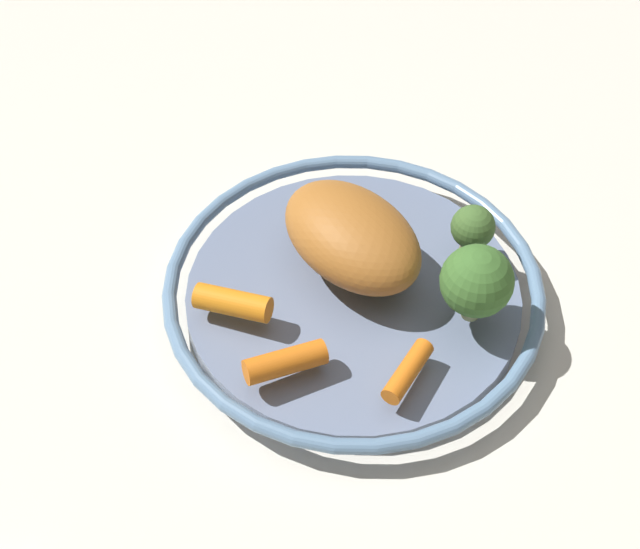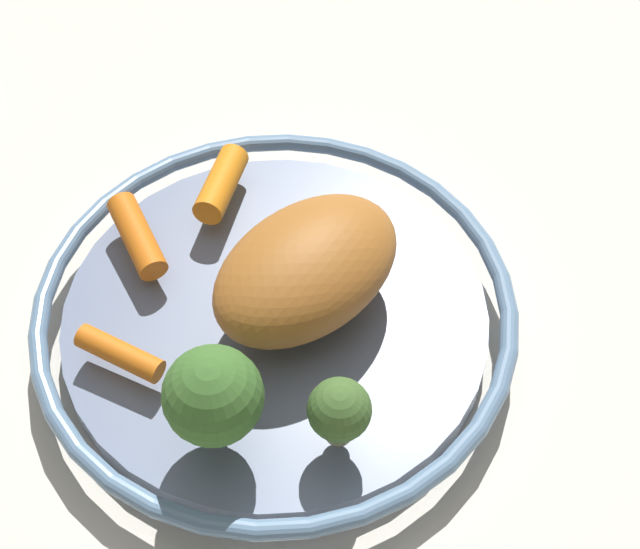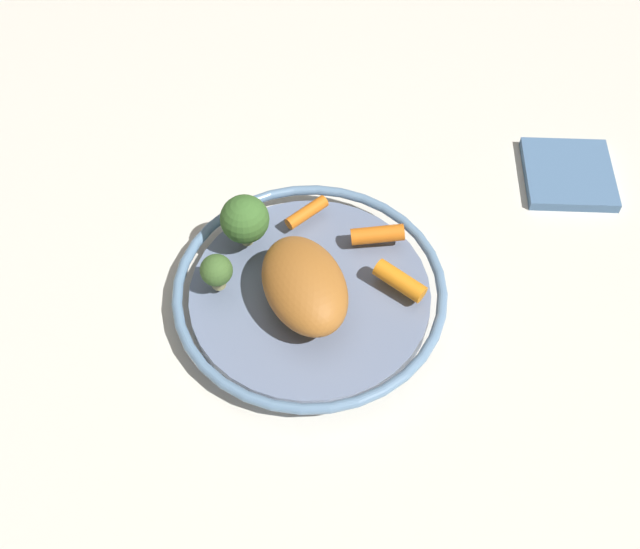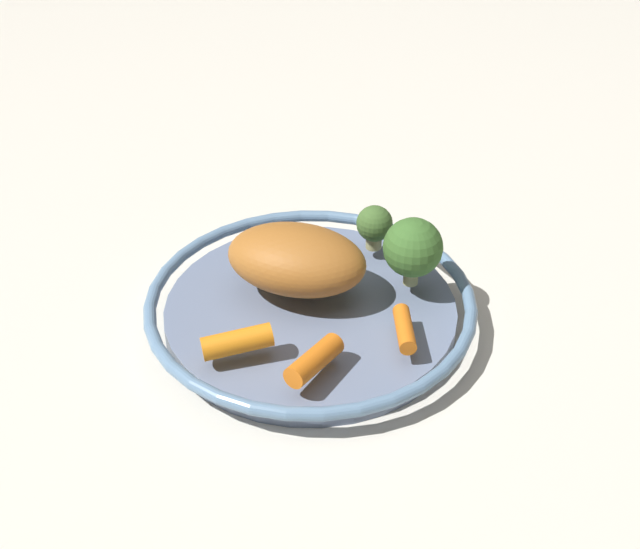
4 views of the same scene
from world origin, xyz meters
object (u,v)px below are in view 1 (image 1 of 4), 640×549
Objects in this scene: serving_bowl at (353,293)px; broccoli_floret_mid at (473,228)px; roast_chicken_piece at (349,236)px; baby_carrot_near_rim at (408,371)px; broccoli_floret_edge at (477,282)px; baby_carrot_left at (285,362)px; baby_carrot_back at (233,303)px.

serving_bowl is 0.11m from broccoli_floret_mid.
roast_chicken_piece is at bearing -178.05° from broccoli_floret_mid.
serving_bowl is 6.70× the size of broccoli_floret_mid.
roast_chicken_piece is 2.85× the size of broccoli_floret_mid.
roast_chicken_piece reaches higher than baby_carrot_near_rim.
broccoli_floret_edge is at bearing -26.38° from serving_bowl.
baby_carrot_back is at bearing 122.54° from baby_carrot_left.
broccoli_floret_mid is at bearing 60.06° from baby_carrot_near_rim.
roast_chicken_piece is (-0.00, 0.02, 0.05)m from serving_bowl.
baby_carrot_left is 1.33× the size of broccoli_floret_mid.
broccoli_floret_mid reaches higher than baby_carrot_near_rim.
baby_carrot_back reaches higher than baby_carrot_near_rim.
baby_carrot_left is (-0.06, -0.09, 0.03)m from serving_bowl.
broccoli_floret_edge is (0.19, -0.02, 0.03)m from baby_carrot_back.
broccoli_floret_edge is (0.09, -0.07, 0.01)m from roast_chicken_piece.
roast_chicken_piece is 0.11m from broccoli_floret_mid.
broccoli_floret_mid reaches higher than serving_bowl.
baby_carrot_left is 0.90× the size of broccoli_floret_edge.
roast_chicken_piece is at bearing 96.82° from serving_bowl.
broccoli_floret_edge is (0.15, 0.04, 0.03)m from baby_carrot_left.
baby_carrot_near_rim is 0.15m from baby_carrot_back.
serving_bowl is 0.11m from baby_carrot_near_rim.
baby_carrot_back is 0.19m from broccoli_floret_edge.
serving_bowl is 0.11m from baby_carrot_back.
baby_carrot_near_rim is 0.92× the size of baby_carrot_back.
baby_carrot_left is 1.11× the size of baby_carrot_near_rim.
roast_chicken_piece is at bearing 25.29° from baby_carrot_back.
serving_bowl is 0.11m from baby_carrot_left.
roast_chicken_piece is 0.12m from baby_carrot_left.
baby_carrot_back is at bearing -166.18° from broccoli_floret_mid.
baby_carrot_near_rim is 0.81× the size of broccoli_floret_edge.
baby_carrot_back is at bearing -154.71° from roast_chicken_piece.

